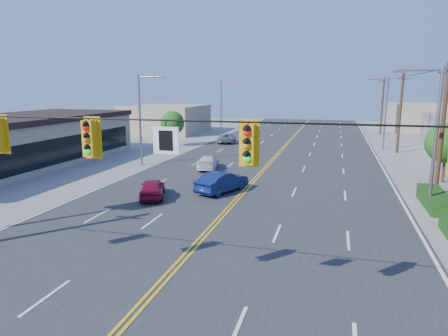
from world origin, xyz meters
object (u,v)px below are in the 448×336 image
(car_blue, at_px, (222,183))
(car_magenta, at_px, (152,189))
(car_silver, at_px, (227,138))
(car_white, at_px, (208,163))
(signal_span, at_px, (124,158))

(car_blue, bearing_deg, car_magenta, 55.51)
(car_blue, distance_m, car_silver, 24.44)
(car_blue, bearing_deg, car_white, -43.27)
(signal_span, xyz_separation_m, car_blue, (-1.28, 14.76, -4.20))
(car_white, relative_size, car_silver, 0.90)
(car_blue, height_order, car_silver, car_blue)
(car_magenta, distance_m, car_white, 9.67)
(car_white, bearing_deg, car_silver, -91.75)
(car_magenta, bearing_deg, car_white, -114.82)
(car_magenta, height_order, car_silver, car_magenta)
(car_magenta, distance_m, car_silver, 26.31)
(car_silver, bearing_deg, car_blue, 93.50)
(car_magenta, relative_size, car_blue, 0.86)
(car_blue, bearing_deg, signal_span, 116.92)
(car_white, bearing_deg, car_blue, 103.25)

